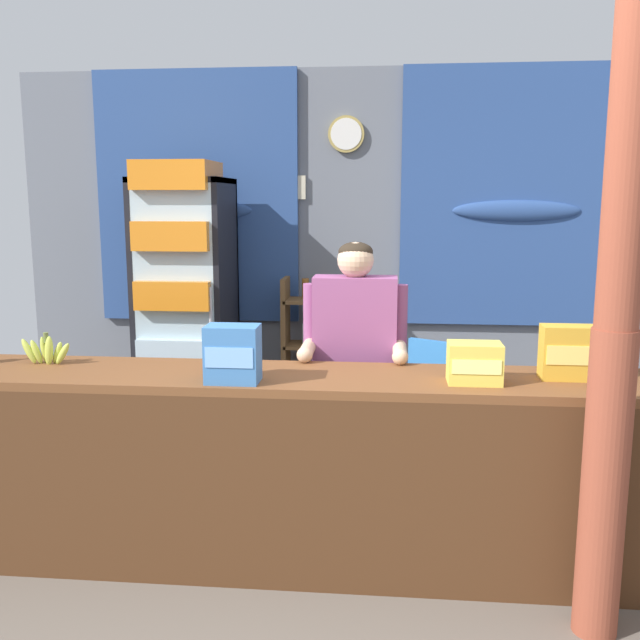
{
  "coord_description": "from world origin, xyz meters",
  "views": [
    {
      "loc": [
        0.3,
        -2.66,
        1.73
      ],
      "look_at": [
        -0.02,
        0.66,
        1.15
      ],
      "focal_mm": 39.11,
      "sensor_mm": 36.0,
      "label": 1
    }
  ],
  "objects_px": {
    "drink_fridge": "(185,289)",
    "plastic_lawn_chair": "(447,394)",
    "timber_post": "(615,343)",
    "snack_box_choco_powder": "(568,352)",
    "shopkeeper": "(355,347)",
    "snack_box_biscuit": "(233,354)",
    "snack_box_instant_noodle": "(474,363)",
    "bottle_shelf_rack": "(314,350)",
    "soda_bottle_cola": "(624,352)",
    "banana_bunch": "(46,351)",
    "stall_counter": "(307,456)"
  },
  "relations": [
    {
      "from": "drink_fridge",
      "to": "snack_box_choco_powder",
      "type": "bearing_deg",
      "value": -37.94
    },
    {
      "from": "soda_bottle_cola",
      "to": "snack_box_biscuit",
      "type": "relative_size",
      "value": 0.83
    },
    {
      "from": "soda_bottle_cola",
      "to": "snack_box_instant_noodle",
      "type": "height_order",
      "value": "soda_bottle_cola"
    },
    {
      "from": "shopkeeper",
      "to": "soda_bottle_cola",
      "type": "xyz_separation_m",
      "value": [
        1.28,
        -0.29,
        0.06
      ]
    },
    {
      "from": "soda_bottle_cola",
      "to": "plastic_lawn_chair",
      "type": "bearing_deg",
      "value": 124.01
    },
    {
      "from": "plastic_lawn_chair",
      "to": "snack_box_instant_noodle",
      "type": "relative_size",
      "value": 3.7
    },
    {
      "from": "stall_counter",
      "to": "drink_fridge",
      "type": "relative_size",
      "value": 2.03
    },
    {
      "from": "shopkeeper",
      "to": "snack_box_instant_noodle",
      "type": "bearing_deg",
      "value": -46.3
    },
    {
      "from": "bottle_shelf_rack",
      "to": "snack_box_choco_powder",
      "type": "xyz_separation_m",
      "value": [
        1.35,
        -2.03,
        0.46
      ]
    },
    {
      "from": "shopkeeper",
      "to": "snack_box_biscuit",
      "type": "distance_m",
      "value": 0.84
    },
    {
      "from": "snack_box_biscuit",
      "to": "timber_post",
      "type": "bearing_deg",
      "value": -10.33
    },
    {
      "from": "shopkeeper",
      "to": "snack_box_biscuit",
      "type": "height_order",
      "value": "shopkeeper"
    },
    {
      "from": "shopkeeper",
      "to": "drink_fridge",
      "type": "bearing_deg",
      "value": 134.94
    },
    {
      "from": "drink_fridge",
      "to": "plastic_lawn_chair",
      "type": "relative_size",
      "value": 2.31
    },
    {
      "from": "drink_fridge",
      "to": "plastic_lawn_chair",
      "type": "height_order",
      "value": "drink_fridge"
    },
    {
      "from": "soda_bottle_cola",
      "to": "snack_box_choco_powder",
      "type": "distance_m",
      "value": 0.35
    },
    {
      "from": "shopkeeper",
      "to": "snack_box_instant_noodle",
      "type": "relative_size",
      "value": 6.49
    },
    {
      "from": "soda_bottle_cola",
      "to": "snack_box_instant_noodle",
      "type": "relative_size",
      "value": 0.91
    },
    {
      "from": "plastic_lawn_chair",
      "to": "soda_bottle_cola",
      "type": "relative_size",
      "value": 4.07
    },
    {
      "from": "bottle_shelf_rack",
      "to": "soda_bottle_cola",
      "type": "height_order",
      "value": "bottle_shelf_rack"
    },
    {
      "from": "shopkeeper",
      "to": "snack_box_biscuit",
      "type": "relative_size",
      "value": 5.94
    },
    {
      "from": "timber_post",
      "to": "plastic_lawn_chair",
      "type": "bearing_deg",
      "value": 105.09
    },
    {
      "from": "stall_counter",
      "to": "plastic_lawn_chair",
      "type": "bearing_deg",
      "value": 61.95
    },
    {
      "from": "drink_fridge",
      "to": "stall_counter",
      "type": "bearing_deg",
      "value": -59.95
    },
    {
      "from": "snack_box_biscuit",
      "to": "banana_bunch",
      "type": "height_order",
      "value": "snack_box_biscuit"
    },
    {
      "from": "snack_box_instant_noodle",
      "to": "stall_counter",
      "type": "bearing_deg",
      "value": -176.44
    },
    {
      "from": "snack_box_biscuit",
      "to": "snack_box_instant_noodle",
      "type": "bearing_deg",
      "value": 4.83
    },
    {
      "from": "bottle_shelf_rack",
      "to": "plastic_lawn_chair",
      "type": "bearing_deg",
      "value": -39.98
    },
    {
      "from": "drink_fridge",
      "to": "snack_box_instant_noodle",
      "type": "bearing_deg",
      "value": -45.44
    },
    {
      "from": "plastic_lawn_chair",
      "to": "snack_box_instant_noodle",
      "type": "xyz_separation_m",
      "value": [
        -0.01,
        -1.35,
        0.53
      ]
    },
    {
      "from": "plastic_lawn_chair",
      "to": "banana_bunch",
      "type": "relative_size",
      "value": 3.2
    },
    {
      "from": "snack_box_choco_powder",
      "to": "bottle_shelf_rack",
      "type": "bearing_deg",
      "value": 123.7
    },
    {
      "from": "stall_counter",
      "to": "bottle_shelf_rack",
      "type": "distance_m",
      "value": 2.19
    },
    {
      "from": "drink_fridge",
      "to": "shopkeeper",
      "type": "xyz_separation_m",
      "value": [
        1.3,
        -1.3,
        -0.13
      ]
    },
    {
      "from": "plastic_lawn_chair",
      "to": "snack_box_biscuit",
      "type": "relative_size",
      "value": 3.38
    },
    {
      "from": "bottle_shelf_rack",
      "to": "plastic_lawn_chair",
      "type": "distance_m",
      "value": 1.23
    },
    {
      "from": "timber_post",
      "to": "snack_box_biscuit",
      "type": "relative_size",
      "value": 9.8
    },
    {
      "from": "bottle_shelf_rack",
      "to": "snack_box_choco_powder",
      "type": "relative_size",
      "value": 4.7
    },
    {
      "from": "shopkeeper",
      "to": "plastic_lawn_chair",
      "type": "bearing_deg",
      "value": 54.1
    },
    {
      "from": "timber_post",
      "to": "plastic_lawn_chair",
      "type": "relative_size",
      "value": 2.9
    },
    {
      "from": "drink_fridge",
      "to": "shopkeeper",
      "type": "height_order",
      "value": "drink_fridge"
    },
    {
      "from": "snack_box_biscuit",
      "to": "plastic_lawn_chair",
      "type": "bearing_deg",
      "value": 53.53
    },
    {
      "from": "stall_counter",
      "to": "timber_post",
      "type": "xyz_separation_m",
      "value": [
        1.21,
        -0.32,
        0.62
      ]
    },
    {
      "from": "timber_post",
      "to": "bottle_shelf_rack",
      "type": "relative_size",
      "value": 2.18
    },
    {
      "from": "bottle_shelf_rack",
      "to": "snack_box_biscuit",
      "type": "distance_m",
      "value": 2.28
    },
    {
      "from": "snack_box_biscuit",
      "to": "banana_bunch",
      "type": "relative_size",
      "value": 0.95
    },
    {
      "from": "timber_post",
      "to": "drink_fridge",
      "type": "bearing_deg",
      "value": 135.92
    },
    {
      "from": "snack_box_biscuit",
      "to": "stall_counter",
      "type": "bearing_deg",
      "value": 7.74
    },
    {
      "from": "bottle_shelf_rack",
      "to": "snack_box_choco_powder",
      "type": "bearing_deg",
      "value": -56.3
    },
    {
      "from": "timber_post",
      "to": "snack_box_choco_powder",
      "type": "height_order",
      "value": "timber_post"
    }
  ]
}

